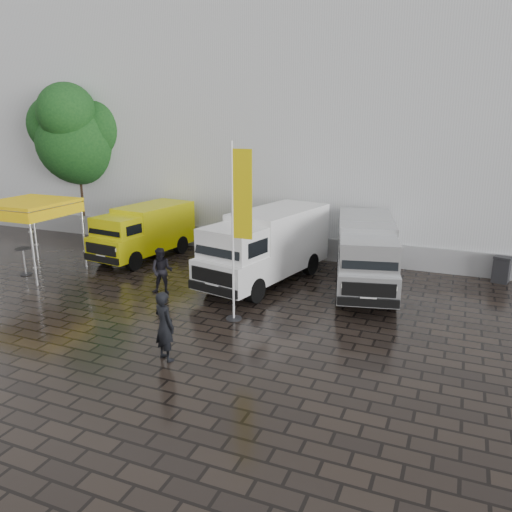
{
  "coord_description": "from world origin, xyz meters",
  "views": [
    {
      "loc": [
        6.1,
        -12.89,
        6.1
      ],
      "look_at": [
        -0.19,
        2.2,
        1.56
      ],
      "focal_mm": 35.0,
      "sensor_mm": 36.0,
      "label": 1
    }
  ],
  "objects_px": {
    "van_white": "(266,248)",
    "cocktail_table": "(25,261)",
    "person_tent": "(162,271)",
    "flagpole": "(238,223)",
    "van_yellow": "(144,233)",
    "canopy_tent": "(29,206)",
    "van_silver": "(365,256)",
    "wheelie_bin": "(502,269)",
    "person_front": "(164,326)"
  },
  "relations": [
    {
      "from": "van_yellow",
      "to": "canopy_tent",
      "type": "relative_size",
      "value": 1.71
    },
    {
      "from": "van_yellow",
      "to": "person_tent",
      "type": "height_order",
      "value": "van_yellow"
    },
    {
      "from": "van_silver",
      "to": "wheelie_bin",
      "type": "xyz_separation_m",
      "value": [
        4.7,
        2.86,
        -0.76
      ]
    },
    {
      "from": "van_white",
      "to": "person_front",
      "type": "bearing_deg",
      "value": -78.36
    },
    {
      "from": "flagpole",
      "to": "person_front",
      "type": "bearing_deg",
      "value": -102.27
    },
    {
      "from": "van_yellow",
      "to": "cocktail_table",
      "type": "relative_size",
      "value": 4.56
    },
    {
      "from": "van_silver",
      "to": "person_front",
      "type": "relative_size",
      "value": 3.12
    },
    {
      "from": "van_yellow",
      "to": "canopy_tent",
      "type": "xyz_separation_m",
      "value": [
        -2.87,
        -3.47,
        1.57
      ]
    },
    {
      "from": "van_yellow",
      "to": "wheelie_bin",
      "type": "bearing_deg",
      "value": 16.65
    },
    {
      "from": "canopy_tent",
      "to": "van_yellow",
      "type": "bearing_deg",
      "value": 50.37
    },
    {
      "from": "flagpole",
      "to": "wheelie_bin",
      "type": "relative_size",
      "value": 5.4
    },
    {
      "from": "flagpole",
      "to": "person_tent",
      "type": "distance_m",
      "value": 4.38
    },
    {
      "from": "van_white",
      "to": "cocktail_table",
      "type": "bearing_deg",
      "value": -150.84
    },
    {
      "from": "van_white",
      "to": "canopy_tent",
      "type": "relative_size",
      "value": 2.13
    },
    {
      "from": "van_white",
      "to": "person_front",
      "type": "relative_size",
      "value": 3.34
    },
    {
      "from": "canopy_tent",
      "to": "flagpole",
      "type": "distance_m",
      "value": 9.85
    },
    {
      "from": "van_silver",
      "to": "person_front",
      "type": "bearing_deg",
      "value": -129.26
    },
    {
      "from": "van_white",
      "to": "person_front",
      "type": "xyz_separation_m",
      "value": [
        -0.07,
        -6.9,
        -0.42
      ]
    },
    {
      "from": "cocktail_table",
      "to": "wheelie_bin",
      "type": "relative_size",
      "value": 1.09
    },
    {
      "from": "flagpole",
      "to": "person_front",
      "type": "relative_size",
      "value": 2.93
    },
    {
      "from": "cocktail_table",
      "to": "person_front",
      "type": "relative_size",
      "value": 0.59
    },
    {
      "from": "van_white",
      "to": "van_silver",
      "type": "relative_size",
      "value": 1.07
    },
    {
      "from": "van_yellow",
      "to": "canopy_tent",
      "type": "height_order",
      "value": "canopy_tent"
    },
    {
      "from": "van_white",
      "to": "van_silver",
      "type": "distance_m",
      "value": 3.69
    },
    {
      "from": "van_silver",
      "to": "person_tent",
      "type": "relative_size",
      "value": 3.49
    },
    {
      "from": "cocktail_table",
      "to": "person_front",
      "type": "bearing_deg",
      "value": -23.9
    },
    {
      "from": "flagpole",
      "to": "person_tent",
      "type": "height_order",
      "value": "flagpole"
    },
    {
      "from": "flagpole",
      "to": "van_yellow",
      "type": "bearing_deg",
      "value": 144.81
    },
    {
      "from": "van_yellow",
      "to": "canopy_tent",
      "type": "bearing_deg",
      "value": -122.4
    },
    {
      "from": "person_tent",
      "to": "flagpole",
      "type": "bearing_deg",
      "value": -34.21
    },
    {
      "from": "wheelie_bin",
      "to": "van_white",
      "type": "bearing_deg",
      "value": -144.48
    },
    {
      "from": "van_silver",
      "to": "flagpole",
      "type": "relative_size",
      "value": 1.07
    },
    {
      "from": "van_white",
      "to": "canopy_tent",
      "type": "xyz_separation_m",
      "value": [
        -9.14,
        -2.39,
        1.37
      ]
    },
    {
      "from": "cocktail_table",
      "to": "person_tent",
      "type": "bearing_deg",
      "value": 2.21
    },
    {
      "from": "van_yellow",
      "to": "van_white",
      "type": "relative_size",
      "value": 0.8
    },
    {
      "from": "van_yellow",
      "to": "van_silver",
      "type": "xyz_separation_m",
      "value": [
        9.9,
        -0.44,
        0.11
      ]
    },
    {
      "from": "van_yellow",
      "to": "wheelie_bin",
      "type": "distance_m",
      "value": 14.81
    },
    {
      "from": "van_silver",
      "to": "wheelie_bin",
      "type": "height_order",
      "value": "van_silver"
    },
    {
      "from": "van_white",
      "to": "wheelie_bin",
      "type": "xyz_separation_m",
      "value": [
        8.33,
        3.51,
        -0.85
      ]
    },
    {
      "from": "van_silver",
      "to": "flagpole",
      "type": "bearing_deg",
      "value": -137.54
    },
    {
      "from": "flagpole",
      "to": "cocktail_table",
      "type": "relative_size",
      "value": 4.97
    },
    {
      "from": "flagpole",
      "to": "cocktail_table",
      "type": "height_order",
      "value": "flagpole"
    },
    {
      "from": "wheelie_bin",
      "to": "van_silver",
      "type": "bearing_deg",
      "value": -135.94
    },
    {
      "from": "canopy_tent",
      "to": "person_front",
      "type": "distance_m",
      "value": 10.29
    },
    {
      "from": "person_front",
      "to": "cocktail_table",
      "type": "bearing_deg",
      "value": -1.22
    },
    {
      "from": "van_yellow",
      "to": "wheelie_bin",
      "type": "height_order",
      "value": "van_yellow"
    },
    {
      "from": "wheelie_bin",
      "to": "person_front",
      "type": "height_order",
      "value": "person_front"
    },
    {
      "from": "canopy_tent",
      "to": "cocktail_table",
      "type": "xyz_separation_m",
      "value": [
        -0.13,
        -0.43,
        -2.17
      ]
    },
    {
      "from": "flagpole",
      "to": "canopy_tent",
      "type": "bearing_deg",
      "value": 171.95
    },
    {
      "from": "cocktail_table",
      "to": "person_tent",
      "type": "xyz_separation_m",
      "value": [
        6.31,
        0.24,
        0.28
      ]
    }
  ]
}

